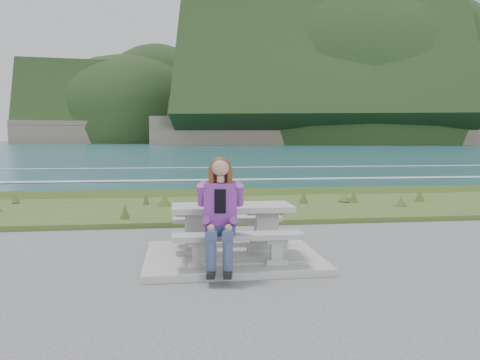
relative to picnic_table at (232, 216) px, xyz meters
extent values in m
cube|color=#989893|center=(0.00, 0.00, -0.63)|extent=(2.60, 2.10, 0.10)
cube|color=#989893|center=(-0.54, 0.00, -0.54)|extent=(0.62, 0.12, 0.08)
cube|color=#989893|center=(-0.54, 0.00, -0.25)|extent=(0.34, 0.09, 0.51)
cube|color=#989893|center=(-0.54, 0.00, 0.05)|extent=(0.62, 0.12, 0.08)
cube|color=#989893|center=(0.54, 0.00, -0.54)|extent=(0.62, 0.12, 0.08)
cube|color=#989893|center=(0.54, 0.00, -0.25)|extent=(0.34, 0.09, 0.51)
cube|color=#989893|center=(0.54, 0.00, 0.05)|extent=(0.62, 0.12, 0.08)
cube|color=#989893|center=(0.00, 0.00, 0.13)|extent=(1.80, 0.75, 0.08)
cube|color=#989893|center=(-0.54, -0.70, -0.54)|extent=(0.30, 0.12, 0.08)
cube|color=#989893|center=(-0.54, -0.70, -0.39)|extent=(0.17, 0.09, 0.22)
cube|color=#989893|center=(-0.54, -0.70, -0.24)|extent=(0.30, 0.12, 0.08)
cube|color=#989893|center=(0.54, -0.70, -0.54)|extent=(0.30, 0.12, 0.08)
cube|color=#989893|center=(0.54, -0.70, -0.39)|extent=(0.17, 0.09, 0.22)
cube|color=#989893|center=(0.54, -0.70, -0.24)|extent=(0.30, 0.12, 0.08)
cube|color=#989893|center=(0.00, -0.70, -0.17)|extent=(1.80, 0.35, 0.07)
cube|color=#989893|center=(-0.54, 0.70, -0.54)|extent=(0.30, 0.12, 0.08)
cube|color=#989893|center=(-0.54, 0.70, -0.39)|extent=(0.17, 0.09, 0.22)
cube|color=#989893|center=(-0.54, 0.70, -0.24)|extent=(0.30, 0.12, 0.08)
cube|color=#989893|center=(0.54, 0.70, -0.54)|extent=(0.30, 0.12, 0.08)
cube|color=#989893|center=(0.54, 0.70, -0.39)|extent=(0.17, 0.09, 0.22)
cube|color=#989893|center=(0.54, 0.70, -0.24)|extent=(0.30, 0.12, 0.08)
cube|color=#989893|center=(0.00, 0.70, -0.17)|extent=(1.80, 0.35, 0.07)
cube|color=#2F4C1C|center=(0.00, 5.00, -0.68)|extent=(160.00, 4.50, 0.22)
cube|color=#695D4E|center=(0.00, 7.90, -0.68)|extent=(160.00, 0.80, 2.20)
plane|color=#1E4C57|center=(0.00, 430.00, -2.48)|extent=(1600.00, 1600.00, 0.00)
cube|color=silver|center=(0.00, 14.00, -2.42)|extent=(220.00, 3.00, 0.06)
cube|color=silver|center=(0.00, 22.00, -2.42)|extent=(220.00, 2.00, 0.06)
cube|color=silver|center=(0.00, 34.00, -2.42)|extent=(220.00, 1.40, 0.06)
cube|color=silver|center=(0.00, 52.00, -2.42)|extent=(220.00, 1.00, 0.06)
cube|color=#695D4E|center=(130.00, 330.00, 6.52)|extent=(296.14, 193.70, 18.00)
ellipsoid|color=black|center=(130.00, 330.00, 9.52)|extent=(311.77, 210.10, 212.92)
cube|color=#695D4E|center=(-40.00, 440.00, 6.52)|extent=(201.55, 149.04, 18.00)
ellipsoid|color=black|center=(-40.00, 440.00, 9.52)|extent=(211.86, 162.91, 137.77)
cube|color=navy|center=(-0.27, -0.93, -0.29)|extent=(0.50, 0.81, 0.58)
cube|color=#7E3194|center=(-0.24, -0.68, 0.28)|extent=(0.47, 0.31, 0.57)
sphere|color=tan|center=(-0.24, -0.70, 0.78)|extent=(0.24, 0.24, 0.24)
sphere|color=#552313|center=(-0.24, -0.67, 0.79)|extent=(0.26, 0.26, 0.26)
camera|label=1|loc=(-0.81, -6.94, 1.15)|focal=35.00mm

